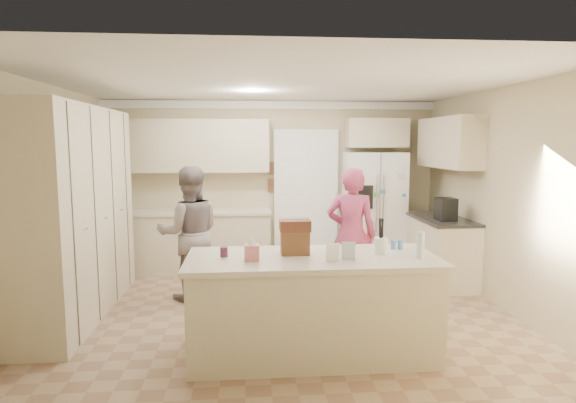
{
  "coord_description": "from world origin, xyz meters",
  "views": [
    {
      "loc": [
        -0.38,
        -5.34,
        1.95
      ],
      "look_at": [
        0.1,
        0.35,
        1.25
      ],
      "focal_mm": 30.0,
      "sensor_mm": 36.0,
      "label": 1
    }
  ],
  "objects": [
    {
      "name": "floor",
      "position": [
        0.0,
        0.0,
        -0.01
      ],
      "size": [
        5.2,
        4.6,
        0.02
      ],
      "primitive_type": "cube",
      "color": "#957B5D",
      "rests_on": "ground"
    },
    {
      "name": "ceiling",
      "position": [
        0.0,
        0.0,
        2.61
      ],
      "size": [
        5.2,
        4.6,
        0.02
      ],
      "primitive_type": "cube",
      "color": "white",
      "rests_on": "wall_back"
    },
    {
      "name": "wall_back",
      "position": [
        0.0,
        2.31,
        1.3
      ],
      "size": [
        5.2,
        0.02,
        2.6
      ],
      "primitive_type": "cube",
      "color": "#C9BA91",
      "rests_on": "ground"
    },
    {
      "name": "wall_front",
      "position": [
        0.0,
        -2.31,
        1.3
      ],
      "size": [
        5.2,
        0.02,
        2.6
      ],
      "primitive_type": "cube",
      "color": "#C9BA91",
      "rests_on": "ground"
    },
    {
      "name": "wall_left",
      "position": [
        -2.61,
        0.0,
        1.3
      ],
      "size": [
        0.02,
        4.6,
        2.6
      ],
      "primitive_type": "cube",
      "color": "#C9BA91",
      "rests_on": "ground"
    },
    {
      "name": "wall_right",
      "position": [
        2.61,
        0.0,
        1.3
      ],
      "size": [
        0.02,
        4.6,
        2.6
      ],
      "primitive_type": "cube",
      "color": "#C9BA91",
      "rests_on": "ground"
    },
    {
      "name": "crown_back",
      "position": [
        0.0,
        2.26,
        2.53
      ],
      "size": [
        5.2,
        0.08,
        0.12
      ],
      "primitive_type": "cube",
      "color": "white",
      "rests_on": "wall_back"
    },
    {
      "name": "pantry_bank",
      "position": [
        -2.3,
        0.2,
        1.18
      ],
      "size": [
        0.6,
        2.6,
        2.35
      ],
      "primitive_type": "cube",
      "color": "beige",
      "rests_on": "floor"
    },
    {
      "name": "back_base_cab",
      "position": [
        -1.15,
        2.0,
        0.44
      ],
      "size": [
        2.2,
        0.6,
        0.88
      ],
      "primitive_type": "cube",
      "color": "beige",
      "rests_on": "floor"
    },
    {
      "name": "back_countertop",
      "position": [
        -1.15,
        1.99,
        0.9
      ],
      "size": [
        2.24,
        0.63,
        0.04
      ],
      "primitive_type": "cube",
      "color": "beige",
      "rests_on": "back_base_cab"
    },
    {
      "name": "back_upper_cab",
      "position": [
        -1.15,
        2.12,
        1.9
      ],
      "size": [
        2.2,
        0.35,
        0.8
      ],
      "primitive_type": "cube",
      "color": "beige",
      "rests_on": "wall_back"
    },
    {
      "name": "doorway_opening",
      "position": [
        0.55,
        2.28,
        1.05
      ],
      "size": [
        0.9,
        0.06,
        2.1
      ],
      "primitive_type": "cube",
      "color": "black",
      "rests_on": "floor"
    },
    {
      "name": "doorway_casing",
      "position": [
        0.55,
        2.24,
        1.05
      ],
      "size": [
        1.02,
        0.03,
        2.22
      ],
      "primitive_type": "cube",
      "color": "white",
      "rests_on": "floor"
    },
    {
      "name": "wall_frame_upper",
      "position": [
        0.02,
        2.27,
        1.55
      ],
      "size": [
        0.15,
        0.02,
        0.2
      ],
      "primitive_type": "cube",
      "color": "brown",
      "rests_on": "wall_back"
    },
    {
      "name": "wall_frame_lower",
      "position": [
        0.02,
        2.27,
        1.28
      ],
      "size": [
        0.15,
        0.02,
        0.2
      ],
      "primitive_type": "cube",
      "color": "brown",
      "rests_on": "wall_back"
    },
    {
      "name": "refrigerator",
      "position": [
        1.57,
        1.95,
        0.9
      ],
      "size": [
        0.93,
        0.74,
        1.8
      ],
      "primitive_type": "cube",
      "rotation": [
        0.0,
        0.0,
        -0.04
      ],
      "color": "white",
      "rests_on": "floor"
    },
    {
      "name": "fridge_seam",
      "position": [
        1.57,
        1.59,
        0.9
      ],
      "size": [
        0.02,
        0.02,
        1.78
      ],
      "primitive_type": "cube",
      "color": "gray",
      "rests_on": "refrigerator"
    },
    {
      "name": "fridge_dispenser",
      "position": [
        1.35,
        1.58,
        1.15
      ],
      "size": [
        0.22,
        0.03,
        0.35
      ],
      "primitive_type": "cube",
      "color": "black",
      "rests_on": "refrigerator"
    },
    {
      "name": "fridge_handle_l",
      "position": [
        1.52,
        1.58,
        1.05
      ],
      "size": [
        0.02,
        0.02,
        0.85
      ],
      "primitive_type": "cylinder",
      "color": "silver",
      "rests_on": "refrigerator"
    },
    {
      "name": "fridge_handle_r",
      "position": [
        1.62,
        1.58,
        1.05
      ],
      "size": [
        0.02,
        0.02,
        0.85
      ],
      "primitive_type": "cylinder",
      "color": "silver",
      "rests_on": "refrigerator"
    },
    {
      "name": "over_fridge_cab",
      "position": [
        1.65,
        2.12,
        2.1
      ],
      "size": [
        0.95,
        0.35,
        0.45
      ],
      "primitive_type": "cube",
      "color": "beige",
      "rests_on": "wall_back"
    },
    {
      "name": "right_base_cab",
      "position": [
        2.3,
        1.0,
        0.44
      ],
      "size": [
        0.6,
        1.2,
        0.88
      ],
      "primitive_type": "cube",
      "color": "beige",
      "rests_on": "floor"
    },
    {
      "name": "right_countertop",
      "position": [
        2.29,
        1.0,
        0.9
      ],
      "size": [
        0.63,
        1.24,
        0.04
      ],
      "primitive_type": "cube",
      "color": "#2D2B28",
      "rests_on": "right_base_cab"
    },
    {
      "name": "right_upper_cab",
      "position": [
        2.43,
        1.2,
        1.95
      ],
      "size": [
        0.35,
        1.5,
        0.7
      ],
      "primitive_type": "cube",
      "color": "beige",
      "rests_on": "wall_right"
    },
    {
      "name": "coffee_maker",
      "position": [
        2.25,
        0.8,
        1.07
      ],
      "size": [
        0.22,
        0.28,
        0.3
      ],
      "primitive_type": "cube",
      "color": "black",
      "rests_on": "right_countertop"
    },
    {
      "name": "island_base",
      "position": [
        0.2,
        -1.1,
        0.44
      ],
      "size": [
        2.2,
        0.9,
        0.88
      ],
      "primitive_type": "cube",
      "color": "beige",
      "rests_on": "floor"
    },
    {
      "name": "island_top",
      "position": [
        0.2,
        -1.1,
        0.9
      ],
      "size": [
        2.28,
        0.96,
        0.05
      ],
      "primitive_type": "cube",
      "color": "beige",
      "rests_on": "island_base"
    },
    {
      "name": "utensil_crock",
      "position": [
        0.85,
        -1.05,
        1.0
      ],
      "size": [
        0.13,
        0.13,
        0.15
      ],
      "primitive_type": "cylinder",
      "color": "white",
      "rests_on": "island_top"
    },
    {
      "name": "tissue_box",
      "position": [
        -0.35,
        -1.2,
        1.0
      ],
      "size": [
        0.13,
        0.13,
        0.14
      ],
      "primitive_type": "cube",
      "color": "#D8767D",
      "rests_on": "island_top"
    },
    {
      "name": "tissue_plume",
      "position": [
        -0.35,
        -1.2,
        1.1
      ],
      "size": [
        0.08,
        0.08,
        0.08
      ],
      "primitive_type": "cone",
      "color": "white",
      "rests_on": "tissue_box"
    },
    {
      "name": "dollhouse_body",
      "position": [
        0.05,
        -1.0,
        1.04
      ],
      "size": [
        0.26,
        0.18,
        0.22
      ],
      "primitive_type": "cube",
      "color": "brown",
      "rests_on": "island_top"
    },
    {
      "name": "dollhouse_roof",
      "position": [
        0.05,
        -1.0,
        1.2
      ],
      "size": [
        0.28,
        0.2,
        0.1
      ],
      "primitive_type": "cube",
      "color": "#592D1E",
      "rests_on": "dollhouse_body"
    },
    {
      "name": "jam_jar",
      "position": [
        -0.6,
        -1.05,
        0.97
      ],
      "size": [
        0.07,
        0.07,
        0.09
      ],
      "primitive_type": "cylinder",
      "color": "#59263F",
      "rests_on": "island_top"
    },
    {
      "name": "greeting_card_a",
      "position": [
        0.35,
        -1.3,
        1.01
      ],
      "size": [
        0.12,
        0.06,
        0.16
      ],
      "primitive_type": "cube",
      "rotation": [
        0.15,
        0.0,
        0.2
      ],
      "color": "white",
      "rests_on": "island_top"
    },
    {
      "name": "greeting_card_b",
      "position": [
        0.5,
        -1.25,
        1.01
      ],
      "size": [
        0.12,
        0.05,
        0.16
      ],
      "primitive_type": "cube",
      "rotation": [
        0.15,
        0.0,
        -0.1
      ],
      "color": "silver",
      "rests_on": "island_top"
    },
    {
      "name": "water_bottle",
      "position": [
        1.15,
        -1.25,
        1.04
      ],
      "size": [
        0.07,
        0.07,
        0.24
      ],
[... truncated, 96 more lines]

